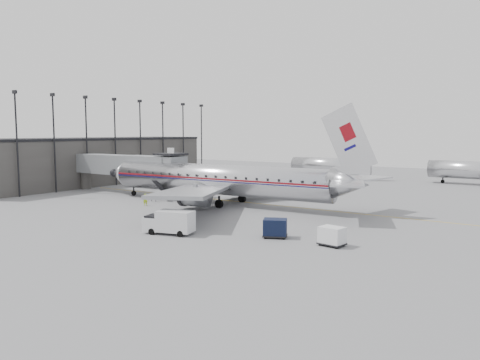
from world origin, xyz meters
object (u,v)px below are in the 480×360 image
object	(u,v)px
airliner	(222,180)
baggage_cart_white	(332,236)
service_van	(169,222)
baggage_cart_navy	(275,228)
ramp_worker	(145,200)

from	to	relation	value
airliner	baggage_cart_white	xyz separation A→B (m)	(20.77, -13.04, -2.33)
service_van	baggage_cart_white	xyz separation A→B (m)	(14.18, 4.18, -0.30)
baggage_cart_white	baggage_cart_navy	bearing A→B (deg)	-171.16
baggage_cart_navy	baggage_cart_white	size ratio (longest dim) A/B	1.17
airliner	baggage_cart_navy	world-z (taller)	airliner
service_van	baggage_cart_white	size ratio (longest dim) A/B	2.21
baggage_cart_white	service_van	bearing A→B (deg)	-154.73
baggage_cart_navy	ramp_worker	distance (m)	23.55
airliner	baggage_cart_navy	bearing A→B (deg)	-43.25
airliner	service_van	distance (m)	18.55
service_van	baggage_cart_navy	xyz separation A→B (m)	(8.78, 4.18, -0.25)
airliner	baggage_cart_navy	distance (m)	20.29
service_van	ramp_worker	world-z (taller)	service_van
airliner	service_van	bearing A→B (deg)	-72.00
service_van	airliner	bearing A→B (deg)	96.31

